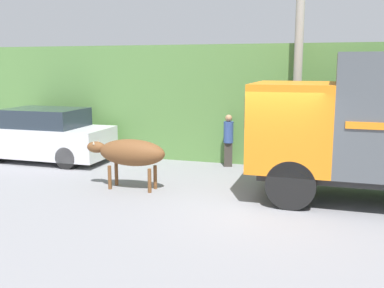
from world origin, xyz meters
name	(u,v)px	position (x,y,z in m)	size (l,w,h in m)	color
ground_plane	(261,202)	(0.00, 0.00, 0.00)	(60.00, 60.00, 0.00)	gray
hillside_embankment	(291,99)	(0.00, 6.70, 1.83)	(32.00, 5.99, 3.66)	#568442
building_backdrop	(192,105)	(-3.22, 5.05, 1.67)	(5.30, 2.70, 3.31)	#8CC69E
brown_cow	(130,153)	(-3.28, 0.14, 0.91)	(2.09, 0.66, 1.25)	brown
parked_suv	(44,136)	(-7.34, 2.36, 0.81)	(4.34, 1.83, 1.69)	silver
pedestrian_on_hill	(228,138)	(-1.52, 3.31, 0.88)	(0.35, 0.35, 1.58)	#38332D
utility_pole	(298,66)	(0.44, 3.34, 3.00)	(0.90, 0.24, 5.79)	#9E998E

